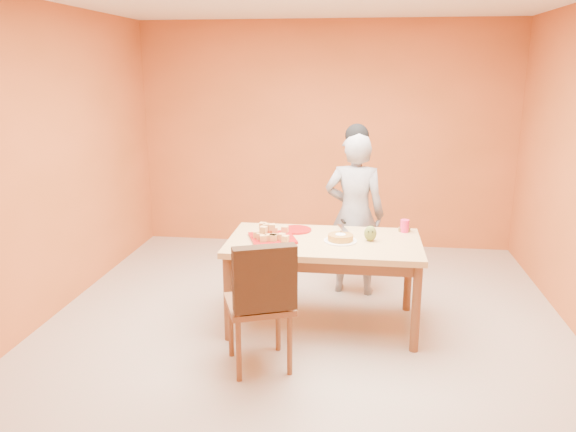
# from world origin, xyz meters

# --- Properties ---
(floor) EXTENTS (5.00, 5.00, 0.00)m
(floor) POSITION_xyz_m (0.00, 0.00, 0.00)
(floor) COLOR #BCB4A0
(floor) RESTS_ON ground
(wall_back) EXTENTS (4.50, 0.00, 4.50)m
(wall_back) POSITION_xyz_m (0.00, 2.50, 1.35)
(wall_back) COLOR #D46730
(wall_back) RESTS_ON floor
(wall_left) EXTENTS (0.00, 5.00, 5.00)m
(wall_left) POSITION_xyz_m (-2.25, 0.00, 1.35)
(wall_left) COLOR #D46730
(wall_left) RESTS_ON floor
(dining_table) EXTENTS (1.60, 0.90, 0.76)m
(dining_table) POSITION_xyz_m (0.15, 0.18, 0.67)
(dining_table) COLOR #E1C275
(dining_table) RESTS_ON floor
(dining_chair) EXTENTS (0.61, 0.67, 1.00)m
(dining_chair) POSITION_xyz_m (-0.27, -0.59, 0.52)
(dining_chair) COLOR brown
(dining_chair) RESTS_ON floor
(pastry_pile) EXTENTS (0.32, 0.32, 0.11)m
(pastry_pile) POSITION_xyz_m (-0.28, 0.15, 0.83)
(pastry_pile) COLOR tan
(pastry_pile) RESTS_ON pastry_platter
(person) EXTENTS (0.61, 0.43, 1.57)m
(person) POSITION_xyz_m (0.39, 0.95, 0.79)
(person) COLOR #98989A
(person) RESTS_ON floor
(pastry_platter) EXTENTS (0.46, 0.46, 0.02)m
(pastry_platter) POSITION_xyz_m (-0.28, 0.15, 0.77)
(pastry_platter) COLOR #9A0E10
(pastry_platter) RESTS_ON dining_table
(red_dinner_plate) EXTENTS (0.28, 0.28, 0.02)m
(red_dinner_plate) POSITION_xyz_m (-0.11, 0.43, 0.77)
(red_dinner_plate) COLOR #9A0E10
(red_dinner_plate) RESTS_ON dining_table
(white_cake_plate) EXTENTS (0.27, 0.27, 0.01)m
(white_cake_plate) POSITION_xyz_m (0.29, 0.15, 0.77)
(white_cake_plate) COLOR white
(white_cake_plate) RESTS_ON dining_table
(sponge_cake) EXTENTS (0.21, 0.21, 0.05)m
(sponge_cake) POSITION_xyz_m (0.29, 0.15, 0.80)
(sponge_cake) COLOR gold
(sponge_cake) RESTS_ON white_cake_plate
(cake_server) EXTENTS (0.11, 0.25, 0.01)m
(cake_server) POSITION_xyz_m (0.30, 0.33, 0.83)
(cake_server) COLOR silver
(cake_server) RESTS_ON sponge_cake
(egg_ornament) EXTENTS (0.11, 0.09, 0.13)m
(egg_ornament) POSITION_xyz_m (0.53, 0.21, 0.82)
(egg_ornament) COLOR olive
(egg_ornament) RESTS_ON dining_table
(magenta_glass) EXTENTS (0.08, 0.08, 0.11)m
(magenta_glass) POSITION_xyz_m (0.83, 0.51, 0.81)
(magenta_glass) COLOR #E4225E
(magenta_glass) RESTS_ON dining_table
(checker_tin) EXTENTS (0.12, 0.12, 0.03)m
(checker_tin) POSITION_xyz_m (0.83, 0.53, 0.78)
(checker_tin) COLOR #33190E
(checker_tin) RESTS_ON dining_table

